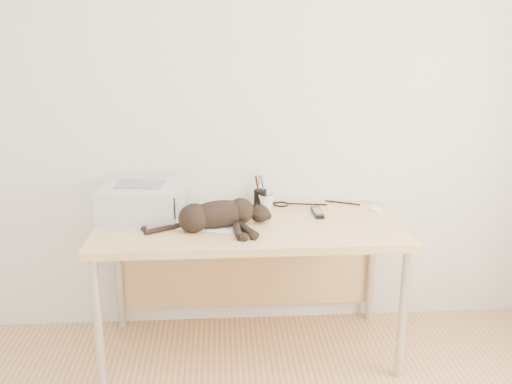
{
  "coord_description": "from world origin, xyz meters",
  "views": [
    {
      "loc": [
        -0.15,
        -1.41,
        1.74
      ],
      "look_at": [
        0.03,
        1.34,
        0.93
      ],
      "focal_mm": 40.0,
      "sensor_mm": 36.0,
      "label": 1
    }
  ],
  "objects": [
    {
      "name": "cat",
      "position": [
        -0.17,
        1.34,
        0.81
      ],
      "size": [
        0.66,
        0.33,
        0.15
      ],
      "rotation": [
        0.0,
        0.0,
        0.28
      ],
      "color": "black",
      "rests_on": "desk"
    },
    {
      "name": "pen_cup",
      "position": [
        0.08,
        1.68,
        0.79
      ],
      "size": [
        0.07,
        0.07,
        0.18
      ],
      "color": "black",
      "rests_on": "desk"
    },
    {
      "name": "remote_grey",
      "position": [
        -0.07,
        1.64,
        0.75
      ],
      "size": [
        0.13,
        0.16,
        0.02
      ],
      "primitive_type": "cube",
      "rotation": [
        0.0,
        0.0,
        0.59
      ],
      "color": "gray",
      "rests_on": "desk"
    },
    {
      "name": "cable_tangle",
      "position": [
        0.0,
        1.7,
        0.75
      ],
      "size": [
        1.36,
        0.09,
        0.01
      ],
      "primitive_type": null,
      "color": "black",
      "rests_on": "desk"
    },
    {
      "name": "wall_back",
      "position": [
        0.0,
        1.75,
        1.3
      ],
      "size": [
        3.5,
        0.0,
        3.5
      ],
      "primitive_type": "plane",
      "rotation": [
        1.57,
        0.0,
        0.0
      ],
      "color": "silver",
      "rests_on": "floor"
    },
    {
      "name": "printer",
      "position": [
        -0.57,
        1.53,
        0.83
      ],
      "size": [
        0.45,
        0.39,
        0.19
      ],
      "color": "silver",
      "rests_on": "desk"
    },
    {
      "name": "mouse",
      "position": [
        0.72,
        1.59,
        0.76
      ],
      "size": [
        0.08,
        0.11,
        0.03
      ],
      "primitive_type": "ellipsoid",
      "rotation": [
        0.0,
        0.0,
        0.27
      ],
      "color": "white",
      "rests_on": "desk"
    },
    {
      "name": "papers",
      "position": [
        -0.23,
        1.39,
        0.74
      ],
      "size": [
        0.37,
        0.31,
        0.01
      ],
      "color": "white",
      "rests_on": "desk"
    },
    {
      "name": "mug",
      "position": [
        0.11,
        1.64,
        0.78
      ],
      "size": [
        0.11,
        0.11,
        0.08
      ],
      "primitive_type": "imported",
      "rotation": [
        0.0,
        0.0,
        0.29
      ],
      "color": "white",
      "rests_on": "desk"
    },
    {
      "name": "desk",
      "position": [
        0.0,
        1.48,
        0.61
      ],
      "size": [
        1.6,
        0.7,
        0.74
      ],
      "color": "#E8BF87",
      "rests_on": "floor"
    },
    {
      "name": "remote_black",
      "position": [
        0.38,
        1.53,
        0.75
      ],
      "size": [
        0.05,
        0.17,
        0.02
      ],
      "primitive_type": "cube",
      "rotation": [
        0.0,
        0.0,
        0.02
      ],
      "color": "black",
      "rests_on": "desk"
    }
  ]
}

